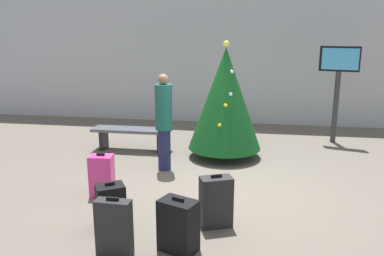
{
  "coord_description": "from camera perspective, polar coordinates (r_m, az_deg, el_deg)",
  "views": [
    {
      "loc": [
        0.43,
        -6.01,
        2.54
      ],
      "look_at": [
        -0.61,
        0.45,
        0.9
      ],
      "focal_mm": 37.2,
      "sensor_mm": 36.0,
      "label": 1
    }
  ],
  "objects": [
    {
      "name": "suitcase_4",
      "position": [
        5.29,
        3.45,
        -10.51
      ],
      "size": [
        0.47,
        0.37,
        0.72
      ],
      "color": "#232326",
      "rests_on": "ground_plane"
    },
    {
      "name": "waiting_bench",
      "position": [
        8.56,
        -8.65,
        -0.8
      ],
      "size": [
        1.68,
        0.44,
        0.48
      ],
      "color": "#4C5159",
      "rests_on": "ground_plane"
    },
    {
      "name": "suitcase_2",
      "position": [
        5.39,
        -11.55,
        -10.9
      ],
      "size": [
        0.45,
        0.42,
        0.62
      ],
      "color": "black",
      "rests_on": "ground_plane"
    },
    {
      "name": "suitcase_0",
      "position": [
        6.37,
        -12.8,
        -6.64
      ],
      "size": [
        0.38,
        0.29,
        0.69
      ],
      "color": "#E5388C",
      "rests_on": "ground_plane"
    },
    {
      "name": "back_wall",
      "position": [
        10.92,
        6.99,
        9.79
      ],
      "size": [
        16.0,
        0.2,
        3.49
      ],
      "primitive_type": "cube",
      "color": "#B7BCC1",
      "rests_on": "ground_plane"
    },
    {
      "name": "ground_plane",
      "position": [
        6.54,
        4.73,
        -8.84
      ],
      "size": [
        16.0,
        16.0,
        0.0
      ],
      "primitive_type": "plane",
      "color": "#665E54"
    },
    {
      "name": "suitcase_3",
      "position": [
        4.75,
        -11.12,
        -13.85
      ],
      "size": [
        0.41,
        0.18,
        0.71
      ],
      "color": "#232326",
      "rests_on": "ground_plane"
    },
    {
      "name": "suitcase_1",
      "position": [
        4.75,
        -1.98,
        -13.82
      ],
      "size": [
        0.51,
        0.42,
        0.67
      ],
      "color": "black",
      "rests_on": "ground_plane"
    },
    {
      "name": "flight_info_kiosk",
      "position": [
        9.46,
        20.23,
        6.93
      ],
      "size": [
        0.85,
        0.29,
        2.17
      ],
      "color": "#333338",
      "rests_on": "ground_plane"
    },
    {
      "name": "traveller_0",
      "position": [
        7.18,
        -4.06,
        1.18
      ],
      "size": [
        0.4,
        0.4,
        1.77
      ],
      "color": "#1E234C",
      "rests_on": "ground_plane"
    },
    {
      "name": "holiday_tree",
      "position": [
        7.87,
        4.78,
        4.21
      ],
      "size": [
        1.45,
        1.45,
        2.32
      ],
      "color": "#4C3319",
      "rests_on": "ground_plane"
    }
  ]
}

